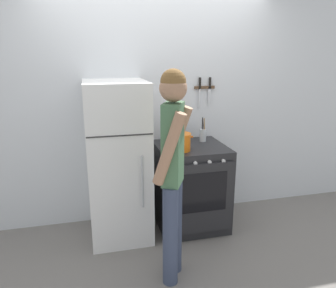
% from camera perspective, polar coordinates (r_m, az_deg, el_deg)
% --- Properties ---
extents(ground_plane, '(14.00, 14.00, 0.00)m').
position_cam_1_polar(ground_plane, '(4.07, -1.83, -11.80)').
color(ground_plane, slate).
extents(wall_back, '(10.00, 0.06, 2.55)m').
position_cam_1_polar(wall_back, '(3.69, -2.10, 6.27)').
color(wall_back, silver).
rests_on(wall_back, ground_plane).
extents(refrigerator, '(0.60, 0.73, 1.62)m').
position_cam_1_polar(refrigerator, '(3.37, -8.70, -3.01)').
color(refrigerator, white).
rests_on(refrigerator, ground_plane).
extents(stove_range, '(0.73, 0.74, 0.92)m').
position_cam_1_polar(stove_range, '(3.61, 4.06, -7.29)').
color(stove_range, '#232326').
rests_on(stove_range, ground_plane).
extents(dutch_oven_pot, '(0.26, 0.22, 0.20)m').
position_cam_1_polar(dutch_oven_pot, '(3.29, 2.14, 0.37)').
color(dutch_oven_pot, orange).
rests_on(dutch_oven_pot, stove_range).
extents(tea_kettle, '(0.22, 0.18, 0.22)m').
position_cam_1_polar(tea_kettle, '(3.56, 1.10, 1.12)').
color(tea_kettle, silver).
rests_on(tea_kettle, stove_range).
extents(utensil_jar, '(0.07, 0.07, 0.27)m').
position_cam_1_polar(utensil_jar, '(3.66, 6.10, 1.68)').
color(utensil_jar, silver).
rests_on(utensil_jar, stove_range).
extents(person, '(0.39, 0.43, 1.76)m').
position_cam_1_polar(person, '(2.59, 0.84, -3.95)').
color(person, '#38425B').
rests_on(person, ground_plane).
extents(wall_knife_strip, '(0.24, 0.03, 0.35)m').
position_cam_1_polar(wall_knife_strip, '(3.77, 6.41, 9.76)').
color(wall_knife_strip, brown).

